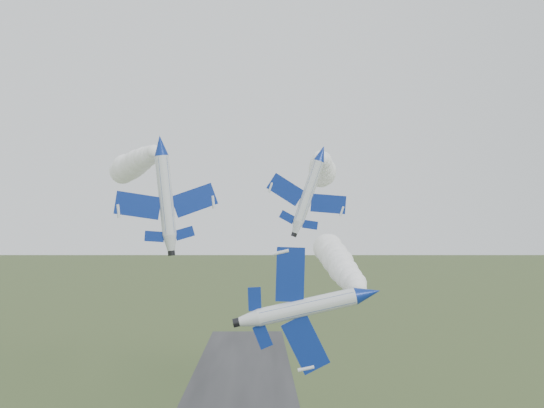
{
  "coord_description": "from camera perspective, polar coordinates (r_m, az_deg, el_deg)",
  "views": [
    {
      "loc": [
        3.87,
        -52.69,
        33.69
      ],
      "look_at": [
        5.41,
        16.95,
        37.22
      ],
      "focal_mm": 40.0,
      "sensor_mm": 36.0,
      "label": 1
    }
  ],
  "objects": [
    {
      "name": "jet_lead",
      "position": [
        51.87,
        9.06,
        -8.31
      ],
      "size": [
        3.67,
        12.63,
        10.24
      ],
      "rotation": [
        0.0,
        1.36,
        -0.0
      ],
      "color": "silver"
    },
    {
      "name": "jet_pair_left",
      "position": [
        73.4,
        -10.44,
        5.48
      ],
      "size": [
        12.13,
        14.2,
        3.61
      ],
      "rotation": [
        0.0,
        -0.11,
        0.28
      ],
      "color": "silver"
    },
    {
      "name": "jet_pair_right",
      "position": [
        72.33,
        4.69,
        4.8
      ],
      "size": [
        9.14,
        11.47,
        3.75
      ],
      "rotation": [
        0.0,
        0.33,
        -0.09
      ],
      "color": "silver"
    },
    {
      "name": "smoke_trail_jet_pair_left",
      "position": [
        105.15,
        -12.69,
        3.8
      ],
      "size": [
        20.65,
        55.88,
        5.38
      ],
      "primitive_type": null,
      "rotation": [
        0.0,
        0.0,
        0.28
      ],
      "color": "white"
    },
    {
      "name": "smoke_trail_jet_pair_right",
      "position": [
        100.92,
        4.73,
        3.4
      ],
      "size": [
        9.99,
        52.52,
        5.17
      ],
      "primitive_type": null,
      "rotation": [
        0.0,
        0.0,
        -0.09
      ],
      "color": "white"
    },
    {
      "name": "smoke_trail_jet_lead",
      "position": [
        87.27,
        6.14,
        -5.29
      ],
      "size": [
        5.32,
        65.15,
        5.03
      ],
      "primitive_type": null,
      "rotation": [
        0.0,
        0.0,
        -0.0
      ],
      "color": "white"
    }
  ]
}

